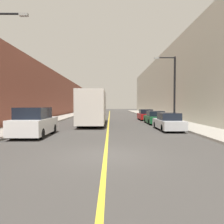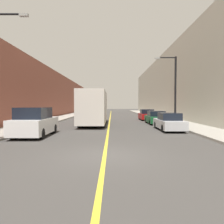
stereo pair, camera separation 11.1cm
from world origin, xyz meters
TOP-DOWN VIEW (x-y plane):
  - ground_plane at (0.00, 0.00)m, footprint 200.00×200.00m
  - sidewalk_left at (-7.83, 30.00)m, footprint 3.11×72.00m
  - sidewalk_right at (7.83, 30.00)m, footprint 3.11×72.00m
  - building_row_left at (-11.39, 30.00)m, footprint 4.00×72.00m
  - building_row_right at (11.39, 30.00)m, footprint 4.00×72.00m
  - road_center_line at (0.00, 30.00)m, footprint 0.16×72.00m
  - bus at (-1.63, 14.33)m, footprint 2.56×10.00m
  - parked_suv_left at (-4.98, 5.73)m, footprint 2.05×4.70m
  - car_right_near at (5.08, 9.04)m, footprint 1.76×4.60m
  - car_right_mid at (5.22, 15.18)m, footprint 1.89×4.52m
  - car_right_far at (5.13, 21.11)m, footprint 1.87×4.26m
  - street_lamp_right at (6.39, 12.43)m, footprint 2.16×0.24m

SIDE VIEW (x-z plane):
  - ground_plane at x=0.00m, z-range 0.00..0.00m
  - road_center_line at x=0.00m, z-range 0.00..0.01m
  - sidewalk_left at x=-7.83m, z-range 0.00..0.15m
  - sidewalk_right at x=7.83m, z-range 0.00..0.15m
  - car_right_mid at x=5.22m, z-range -0.07..1.38m
  - car_right_near at x=5.08m, z-range -0.07..1.41m
  - car_right_far at x=5.13m, z-range -0.07..1.43m
  - parked_suv_left at x=-4.98m, z-range -0.08..1.89m
  - bus at x=-1.63m, z-range 0.12..3.66m
  - building_row_left at x=-11.39m, z-range 0.00..7.96m
  - street_lamp_right at x=6.39m, z-range 0.62..7.35m
  - building_row_right at x=11.39m, z-range 0.00..11.32m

